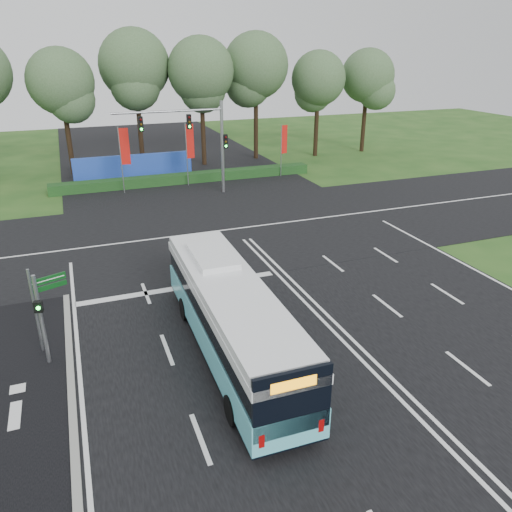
{
  "coord_description": "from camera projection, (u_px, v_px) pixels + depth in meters",
  "views": [
    {
      "loc": [
        -9.1,
        -16.32,
        10.77
      ],
      "look_at": [
        -2.21,
        2.0,
        2.48
      ],
      "focal_mm": 35.0,
      "sensor_mm": 36.0,
      "label": 1
    }
  ],
  "objects": [
    {
      "name": "ground",
      "position": [
        321.0,
        320.0,
        21.21
      ],
      "size": [
        120.0,
        120.0,
        0.0
      ],
      "primitive_type": "plane",
      "color": "#224B19",
      "rests_on": "ground"
    },
    {
      "name": "road_main",
      "position": [
        321.0,
        319.0,
        21.2
      ],
      "size": [
        20.0,
        120.0,
        0.04
      ],
      "primitive_type": "cube",
      "color": "black",
      "rests_on": "ground"
    },
    {
      "name": "road_cross",
      "position": [
        233.0,
        229.0,
        31.54
      ],
      "size": [
        120.0,
        14.0,
        0.05
      ],
      "primitive_type": "cube",
      "color": "black",
      "rests_on": "ground"
    },
    {
      "name": "kerb_strip",
      "position": [
        73.0,
        423.0,
        15.33
      ],
      "size": [
        0.25,
        18.0,
        0.12
      ],
      "primitive_type": "cube",
      "color": "gray",
      "rests_on": "ground"
    },
    {
      "name": "city_bus",
      "position": [
        231.0,
        317.0,
        18.2
      ],
      "size": [
        2.54,
        11.25,
        3.22
      ],
      "rotation": [
        0.0,
        0.0,
        -0.01
      ],
      "color": "#60D0DE",
      "rests_on": "ground"
    },
    {
      "name": "pedestrian_signal",
      "position": [
        41.0,
        317.0,
        17.52
      ],
      "size": [
        0.32,
        0.42,
        3.56
      ],
      "rotation": [
        0.0,
        0.0,
        -0.2
      ],
      "color": "gray",
      "rests_on": "ground"
    },
    {
      "name": "street_sign",
      "position": [
        42.0,
        297.0,
        18.37
      ],
      "size": [
        1.26,
        0.54,
        3.43
      ],
      "rotation": [
        0.0,
        0.0,
        0.36
      ],
      "color": "gray",
      "rests_on": "ground"
    },
    {
      "name": "banner_flag_left",
      "position": [
        124.0,
        151.0,
        38.03
      ],
      "size": [
        0.76,
        0.15,
        5.16
      ],
      "rotation": [
        0.0,
        0.0,
        -0.13
      ],
      "color": "gray",
      "rests_on": "ground"
    },
    {
      "name": "banner_flag_mid",
      "position": [
        189.0,
        146.0,
        40.26
      ],
      "size": [
        0.73,
        0.26,
        5.09
      ],
      "rotation": [
        0.0,
        0.0,
        0.29
      ],
      "color": "gray",
      "rests_on": "ground"
    },
    {
      "name": "banner_flag_right",
      "position": [
        283.0,
        143.0,
        43.38
      ],
      "size": [
        0.65,
        0.24,
        4.53
      ],
      "rotation": [
        0.0,
        0.0,
        0.3
      ],
      "color": "gray",
      "rests_on": "ground"
    },
    {
      "name": "traffic_light_gantry",
      "position": [
        199.0,
        134.0,
        37.13
      ],
      "size": [
        8.41,
        0.28,
        7.0
      ],
      "color": "gray",
      "rests_on": "ground"
    },
    {
      "name": "hedge",
      "position": [
        187.0,
        178.0,
        42.17
      ],
      "size": [
        22.0,
        1.2,
        0.8
      ],
      "primitive_type": "cube",
      "color": "#153C17",
      "rests_on": "ground"
    },
    {
      "name": "blue_hoarding",
      "position": [
        134.0,
        167.0,
        42.75
      ],
      "size": [
        10.0,
        0.3,
        2.2
      ],
      "primitive_type": "cube",
      "color": "#2145B4",
      "rests_on": "ground"
    },
    {
      "name": "eucalyptus_row",
      "position": [
        167.0,
        74.0,
        45.07
      ],
      "size": [
        47.05,
        9.52,
        12.34
      ],
      "color": "black",
      "rests_on": "ground"
    }
  ]
}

